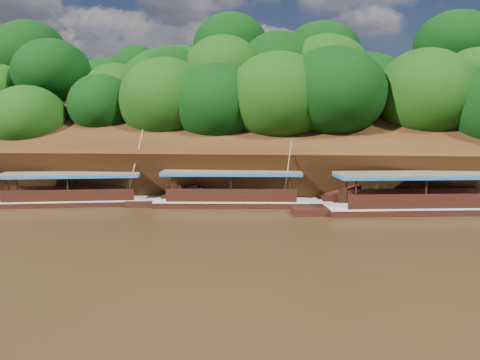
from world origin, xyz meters
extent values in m
plane|color=black|center=(0.00, 0.00, 0.00)|extent=(160.00, 160.00, 0.00)
cube|color=black|center=(0.00, 16.00, 3.50)|extent=(120.00, 16.12, 13.64)
cube|color=black|center=(0.00, 26.00, 0.00)|extent=(120.00, 24.00, 12.00)
ellipsoid|color=#0C420B|center=(-6.00, 15.00, 3.50)|extent=(18.00, 8.00, 6.40)
ellipsoid|color=#0C420B|center=(0.00, 23.00, 9.20)|extent=(24.00, 11.00, 8.40)
cube|color=black|center=(10.38, 7.16, 0.00)|extent=(14.14, 4.35, 0.98)
cube|color=silver|center=(10.38, 7.16, 0.47)|extent=(14.15, 4.42, 0.11)
cube|color=brown|center=(9.52, 7.04, 2.62)|extent=(11.19, 4.28, 0.13)
cube|color=#195BA7|center=(9.52, 7.04, 2.49)|extent=(11.19, 4.28, 0.20)
cube|color=black|center=(-2.29, 8.45, 0.00)|extent=(12.63, 3.16, 0.94)
cube|color=silver|center=(-2.29, 8.45, 0.45)|extent=(12.64, 3.23, 0.10)
cube|color=black|center=(4.73, 8.94, 0.73)|extent=(3.08, 1.92, 1.76)
cube|color=#195BA7|center=(5.51, 8.99, 1.04)|extent=(1.66, 1.89, 0.64)
cube|color=#A91612|center=(5.51, 8.99, 0.69)|extent=(1.66, 1.89, 0.64)
cube|color=brown|center=(-3.07, 8.39, 2.51)|extent=(9.95, 3.31, 0.13)
cube|color=#195BA7|center=(-3.07, 8.39, 2.39)|extent=(9.95, 3.31, 0.19)
cylinder|color=tan|center=(0.87, 8.04, 2.60)|extent=(0.57, 0.91, 4.18)
cube|color=black|center=(-13.86, 7.84, 0.00)|extent=(12.73, 4.40, 0.86)
cube|color=silver|center=(-13.86, 7.84, 0.41)|extent=(12.74, 4.46, 0.10)
cube|color=black|center=(-6.92, 9.16, 0.67)|extent=(3.19, 2.09, 1.69)
cube|color=#195BA7|center=(-6.14, 9.30, 0.95)|extent=(1.82, 1.89, 0.63)
cube|color=#A91612|center=(-6.14, 9.30, 0.63)|extent=(1.82, 1.89, 0.63)
cube|color=brown|center=(-14.63, 7.70, 2.29)|extent=(10.11, 4.20, 0.11)
cube|color=#195BA7|center=(-14.63, 7.70, 2.18)|extent=(10.11, 4.20, 0.17)
cylinder|color=tan|center=(-10.08, 8.36, 2.98)|extent=(1.22, 0.65, 4.95)
cube|color=black|center=(-18.18, 10.17, 0.72)|extent=(3.18, 2.40, 1.70)
cube|color=#195BA7|center=(-17.47, 10.37, 1.02)|extent=(1.89, 2.09, 0.61)
cube|color=#A91612|center=(-17.47, 10.37, 0.68)|extent=(1.89, 2.09, 0.61)
cone|color=#1F6419|center=(-19.49, 9.51, 0.79)|extent=(1.50, 1.50, 1.57)
cone|color=#1F6419|center=(-14.08, 9.36, 1.07)|extent=(1.50, 1.50, 2.13)
cone|color=#1F6419|center=(-4.83, 9.57, 0.76)|extent=(1.50, 1.50, 1.51)
cone|color=#1F6419|center=(0.43, 9.96, 0.88)|extent=(1.50, 1.50, 1.77)
cone|color=#1F6419|center=(7.05, 9.26, 1.02)|extent=(1.50, 1.50, 2.04)
cone|color=#1F6419|center=(12.88, 9.30, 0.82)|extent=(1.50, 1.50, 1.65)
camera|label=1|loc=(0.42, -24.36, 6.38)|focal=35.00mm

